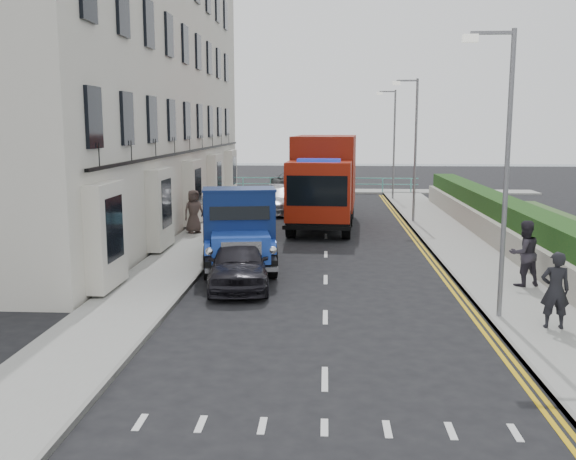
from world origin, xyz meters
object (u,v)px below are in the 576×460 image
object	(u,v)px
lamp_mid	(413,142)
bedford_lorry	(239,234)
lamp_near	(502,159)
pedestrian_east_near	(555,290)
lamp_far	(392,138)
red_lorry	(324,179)
parked_car_front	(239,262)

from	to	relation	value
lamp_mid	bedford_lorry	xyz separation A→B (m)	(-7.01, -11.08, -2.73)
lamp_near	pedestrian_east_near	distance (m)	3.30
lamp_mid	lamp_far	world-z (taller)	same
bedford_lorry	red_lorry	xyz separation A→B (m)	(2.72, 9.82, 1.02)
red_lorry	lamp_near	bearing A→B (deg)	-70.18
lamp_near	pedestrian_east_near	xyz separation A→B (m)	(1.12, -0.90, -2.97)
lamp_far	parked_car_front	size ratio (longest dim) A/B	1.61
bedford_lorry	lamp_mid	bearing A→B (deg)	48.41
pedestrian_east_near	lamp_near	bearing A→B (deg)	-34.06
bedford_lorry	pedestrian_east_near	bearing A→B (deg)	-44.84
bedford_lorry	parked_car_front	bearing A→B (deg)	-92.21
pedestrian_east_near	lamp_far	bearing A→B (deg)	-82.89
red_lorry	parked_car_front	world-z (taller)	red_lorry
lamp_mid	lamp_far	bearing A→B (deg)	90.00
lamp_near	parked_car_front	world-z (taller)	lamp_near
lamp_mid	parked_car_front	size ratio (longest dim) A/B	1.61
lamp_mid	bedford_lorry	size ratio (longest dim) A/B	1.16
red_lorry	parked_car_front	xyz separation A→B (m)	(-2.48, -11.74, -1.55)
lamp_mid	parked_car_front	distance (m)	15.02
lamp_far	bedford_lorry	world-z (taller)	lamp_far
red_lorry	bedford_lorry	bearing A→B (deg)	-101.91
bedford_lorry	parked_car_front	xyz separation A→B (m)	(0.24, -1.92, -0.52)
pedestrian_east_near	lamp_mid	bearing A→B (deg)	-81.48
lamp_near	bedford_lorry	bearing A→B (deg)	144.94
red_lorry	lamp_mid	bearing A→B (deg)	19.90
lamp_near	bedford_lorry	xyz separation A→B (m)	(-7.01, 4.92, -2.73)
lamp_far	parked_car_front	xyz separation A→B (m)	(-6.78, -23.00, -3.26)
lamp_near	red_lorry	distance (m)	15.45
lamp_far	pedestrian_east_near	bearing A→B (deg)	-87.61
parked_car_front	red_lorry	bearing A→B (deg)	71.53
parked_car_front	pedestrian_east_near	bearing A→B (deg)	-32.82
lamp_far	red_lorry	distance (m)	12.17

